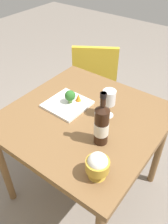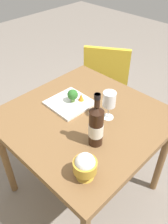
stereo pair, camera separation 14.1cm
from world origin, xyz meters
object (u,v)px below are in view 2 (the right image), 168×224
(chair_near_window, at_px, (107,77))
(wine_bottle, at_px, (96,126))
(wine_glass, at_px, (109,100))
(broccoli_floret, at_px, (73,95))
(serving_plate, at_px, (70,103))
(rice_bowl, at_px, (85,166))
(carrot_garnish_left, at_px, (81,97))

(chair_near_window, relative_size, wine_bottle, 2.72)
(wine_glass, bearing_deg, broccoli_floret, -78.98)
(chair_near_window, bearing_deg, wine_glass, -82.89)
(chair_near_window, distance_m, wine_bottle, 1.13)
(wine_glass, xyz_separation_m, broccoli_floret, (0.05, -0.25, -0.06))
(wine_glass, height_order, serving_plate, wine_glass)
(rice_bowl, bearing_deg, carrot_garnish_left, -133.46)
(carrot_garnish_left, bearing_deg, wine_bottle, 56.62)
(rice_bowl, height_order, serving_plate, rice_bowl)
(wine_bottle, height_order, wine_glass, wine_bottle)
(rice_bowl, relative_size, carrot_garnish_left, 2.82)
(chair_near_window, relative_size, broccoli_floret, 9.91)
(serving_plate, bearing_deg, rice_bowl, 54.21)
(chair_near_window, relative_size, wine_glass, 4.75)
(broccoli_floret, distance_m, carrot_garnish_left, 0.06)
(wine_glass, relative_size, serving_plate, 0.70)
(serving_plate, xyz_separation_m, carrot_garnish_left, (-0.07, 0.04, 0.03))
(broccoli_floret, bearing_deg, rice_bowl, 51.97)
(chair_near_window, bearing_deg, rice_bowl, -87.50)
(chair_near_window, xyz_separation_m, wine_bottle, (0.87, 0.63, 0.35))
(wine_bottle, height_order, broccoli_floret, wine_bottle)
(wine_glass, xyz_separation_m, carrot_garnish_left, (0.00, -0.22, -0.09))
(wine_glass, distance_m, rice_bowl, 0.44)
(wine_bottle, distance_m, serving_plate, 0.39)
(chair_near_window, xyz_separation_m, rice_bowl, (1.06, 0.74, 0.30))
(wine_bottle, height_order, rice_bowl, wine_bottle)
(chair_near_window, bearing_deg, wine_bottle, -86.39)
(serving_plate, relative_size, carrot_garnish_left, 5.11)
(wine_bottle, xyz_separation_m, broccoli_floret, (-0.16, -0.34, -0.06))
(wine_bottle, distance_m, wine_glass, 0.22)
(wine_bottle, bearing_deg, broccoli_floret, -114.99)
(serving_plate, distance_m, carrot_garnish_left, 0.08)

